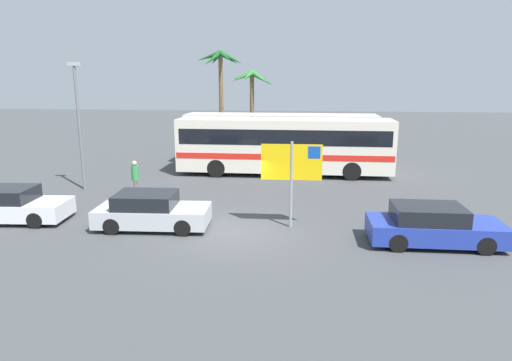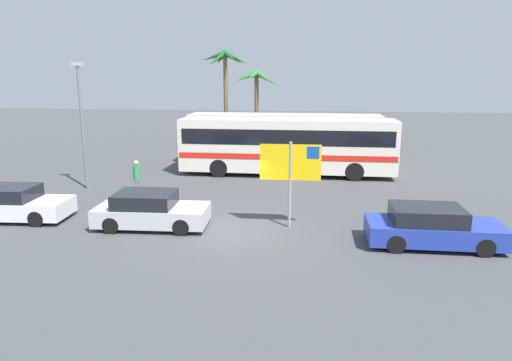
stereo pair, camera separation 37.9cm
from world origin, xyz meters
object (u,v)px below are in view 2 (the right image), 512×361
object	(u,v)px
bus_front_coach	(287,144)
car_blue	(432,227)
bus_rear_coach	(284,137)
car_white	(11,204)
car_silver	(151,211)
ferry_sign	(292,166)
pedestrian_by_bus	(137,176)

from	to	relation	value
bus_front_coach	car_blue	xyz separation A→B (m)	(5.40, -10.48, -1.15)
bus_front_coach	bus_rear_coach	size ratio (longest dim) A/B	1.00
car_white	car_blue	bearing A→B (deg)	-7.05
car_silver	car_blue	distance (m)	9.85
ferry_sign	bus_front_coach	bearing A→B (deg)	93.29
car_silver	pedestrian_by_bus	world-z (taller)	pedestrian_by_bus
bus_rear_coach	pedestrian_by_bus	distance (m)	10.93
bus_rear_coach	car_silver	size ratio (longest dim) A/B	2.87
car_silver	bus_front_coach	bearing A→B (deg)	62.89
car_silver	pedestrian_by_bus	bearing A→B (deg)	115.10
car_white	pedestrian_by_bus	bearing A→B (deg)	42.01
car_white	bus_front_coach	bearing A→B (deg)	39.63
bus_front_coach	bus_rear_coach	world-z (taller)	same
bus_front_coach	car_silver	xyz separation A→B (m)	(-4.43, -9.84, -1.15)
bus_rear_coach	pedestrian_by_bus	bearing A→B (deg)	-124.25
car_silver	pedestrian_by_bus	size ratio (longest dim) A/B	2.38
car_white	ferry_sign	bearing A→B (deg)	-1.70
pedestrian_by_bus	ferry_sign	bearing A→B (deg)	140.83
ferry_sign	car_silver	bearing A→B (deg)	-174.21
ferry_sign	car_white	world-z (taller)	ferry_sign
bus_front_coach	pedestrian_by_bus	xyz separation A→B (m)	(-6.52, -5.91, -0.75)
bus_rear_coach	car_blue	world-z (taller)	bus_rear_coach
bus_rear_coach	car_silver	xyz separation A→B (m)	(-4.04, -12.94, -1.15)
car_silver	car_blue	size ratio (longest dim) A/B	0.96
bus_rear_coach	ferry_sign	world-z (taller)	ferry_sign
ferry_sign	car_silver	world-z (taller)	ferry_sign
ferry_sign	car_blue	xyz separation A→B (m)	(4.69, -1.26, -1.69)
car_silver	car_blue	bearing A→B (deg)	-6.60
bus_front_coach	car_silver	world-z (taller)	bus_front_coach
bus_rear_coach	car_white	xyz separation A→B (m)	(-9.74, -12.75, -1.15)
bus_rear_coach	car_white	world-z (taller)	bus_rear_coach
bus_front_coach	car_blue	size ratio (longest dim) A/B	2.76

